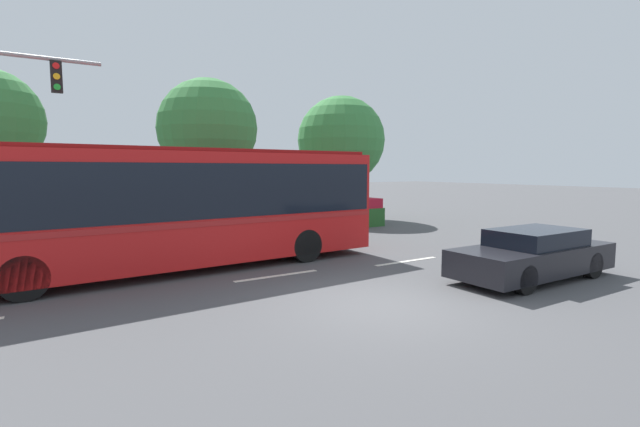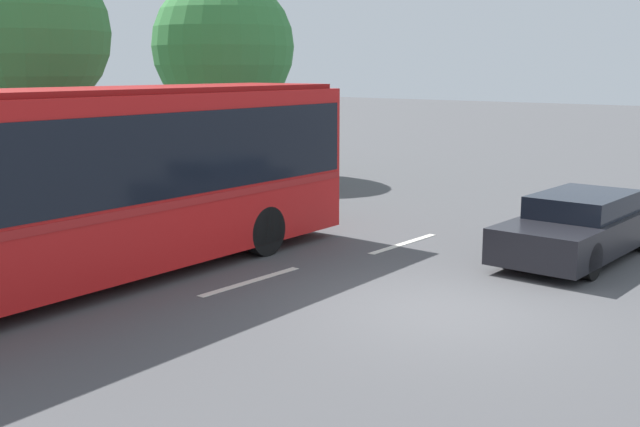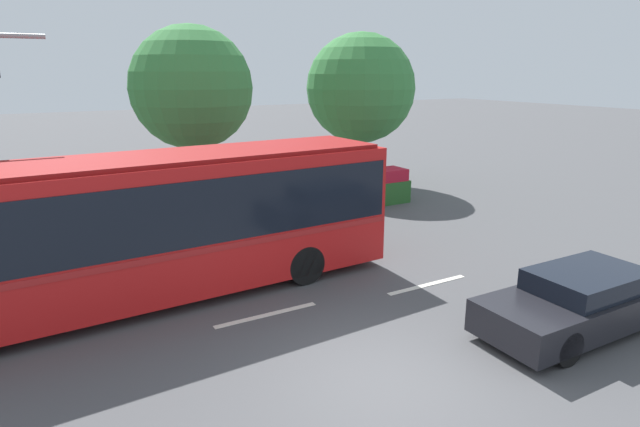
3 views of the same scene
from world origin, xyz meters
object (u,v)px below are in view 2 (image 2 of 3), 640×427
Objects in this scene: street_tree_centre at (23,33)px; street_tree_right at (223,47)px; city_bus at (88,174)px; sedan_foreground at (581,227)px.

street_tree_right is (7.98, 1.07, -0.17)m from street_tree_centre.
city_bus is 8.27m from street_tree_centre.
sedan_foreground is 0.69× the size of street_tree_right.
street_tree_centre reaches higher than city_bus.
sedan_foreground is at bearing -105.57° from street_tree_right.
sedan_foreground is (7.18, -5.92, -1.29)m from city_bus.
city_bus is 1.69× the size of street_tree_right.
street_tree_centre is (-4.04, 13.09, 3.96)m from sedan_foreground.
sedan_foreground is 15.18m from street_tree_right.
city_bus is at bearing -143.49° from street_tree_right.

